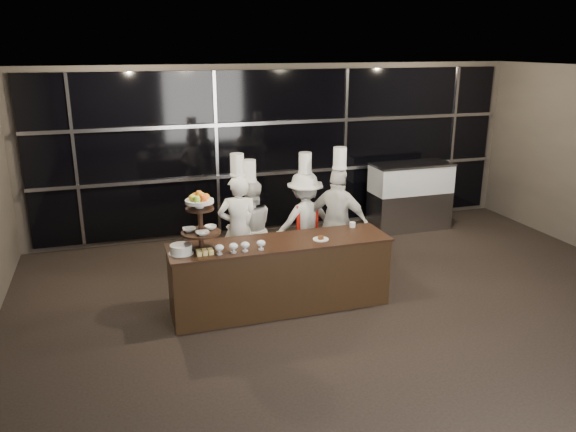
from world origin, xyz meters
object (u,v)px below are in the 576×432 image
object	(u,v)px
display_stand	(200,217)
buffet_counter	(280,274)
chef_b	(250,229)
chef_a	(239,228)
chef_c	(305,220)
chef_d	(338,221)
display_case	(410,193)
layer_cake	(181,249)

from	to	relation	value
display_stand	buffet_counter	bearing A→B (deg)	0.01
chef_b	chef_a	bearing A→B (deg)	-145.10
chef_c	chef_d	world-z (taller)	chef_d
buffet_counter	display_case	bearing A→B (deg)	36.93
display_stand	layer_cake	size ratio (longest dim) A/B	2.48
chef_c	chef_d	size ratio (longest dim) A/B	0.94
display_case	chef_a	distance (m)	3.88
chef_a	display_case	bearing A→B (deg)	22.39
display_case	chef_b	xyz separation A→B (m)	(-3.38, -1.33, 0.06)
chef_a	chef_d	distance (m)	1.46
chef_a	chef_c	bearing A→B (deg)	11.95
display_stand	chef_a	size ratio (longest dim) A/B	0.39
chef_b	chef_c	size ratio (longest dim) A/B	0.98
display_stand	chef_b	size ratio (longest dim) A/B	0.42
display_case	chef_b	size ratio (longest dim) A/B	0.84
buffet_counter	chef_a	world-z (taller)	chef_a
display_stand	layer_cake	xyz separation A→B (m)	(-0.25, -0.05, -0.37)
buffet_counter	chef_d	size ratio (longest dim) A/B	1.47
chef_b	display_stand	bearing A→B (deg)	-128.41
chef_c	chef_d	xyz separation A→B (m)	(0.38, -0.40, 0.07)
buffet_counter	display_stand	bearing A→B (deg)	-179.99
display_stand	chef_b	world-z (taller)	chef_b
chef_a	chef_c	xyz separation A→B (m)	(1.07, 0.23, -0.06)
layer_cake	display_case	world-z (taller)	display_case
display_stand	chef_a	bearing A→B (deg)	55.01
display_case	chef_c	world-z (taller)	chef_c
display_case	chef_d	world-z (taller)	chef_d
layer_cake	chef_d	world-z (taller)	chef_d
display_stand	chef_c	size ratio (longest dim) A/B	0.41
display_stand	chef_d	distance (m)	2.34
layer_cake	chef_a	world-z (taller)	chef_a
chef_b	display_case	bearing A→B (deg)	21.54
buffet_counter	chef_d	xyz separation A→B (m)	(1.13, 0.80, 0.37)
display_stand	chef_a	distance (m)	1.30
buffet_counter	chef_a	bearing A→B (deg)	107.82
chef_c	chef_a	bearing A→B (deg)	-168.05
chef_c	layer_cake	bearing A→B (deg)	-148.00
buffet_counter	display_case	xyz separation A→B (m)	(3.27, 2.45, 0.22)
layer_cake	chef_c	distance (m)	2.38
display_case	layer_cake	bearing A→B (deg)	-151.01
chef_a	chef_b	xyz separation A→B (m)	(0.20, 0.14, -0.08)
layer_cake	chef_b	world-z (taller)	chef_b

